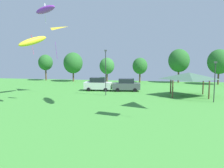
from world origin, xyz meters
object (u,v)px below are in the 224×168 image
at_px(parked_car_leftmost, 98,84).
at_px(treeline_tree_4, 179,61).
at_px(light_post_0, 106,70).
at_px(park_pavilion, 189,76).
at_px(light_post_1, 215,79).
at_px(treeline_tree_2, 107,66).
at_px(treeline_tree_5, 219,62).
at_px(parked_car_second_from_left, 126,85).
at_px(kite_flying_2, 52,37).
at_px(treeline_tree_0, 46,63).
at_px(kite_flying_3, 33,41).
at_px(treeline_tree_3, 140,66).
at_px(treeline_tree_1, 73,63).
at_px(kite_flying_6, 45,10).

relative_size(parked_car_leftmost, treeline_tree_4, 0.63).
xyz_separation_m(light_post_0, treeline_tree_4, (12.79, 20.50, 1.14)).
bearing_deg(light_post_0, park_pavilion, 7.02).
distance_m(parked_car_leftmost, light_post_1, 19.17).
relative_size(parked_car_leftmost, treeline_tree_2, 0.85).
distance_m(parked_car_leftmost, treeline_tree_5, 27.20).
bearing_deg(light_post_0, parked_car_leftmost, 116.82).
distance_m(parked_car_leftmost, parked_car_second_from_left, 4.96).
distance_m(kite_flying_2, treeline_tree_0, 23.27).
height_order(kite_flying_2, treeline_tree_5, kite_flying_2).
bearing_deg(treeline_tree_4, kite_flying_3, -137.66).
bearing_deg(treeline_tree_2, treeline_tree_5, -0.55).
relative_size(parked_car_second_from_left, treeline_tree_3, 0.87).
bearing_deg(treeline_tree_5, park_pavilion, -116.46).
bearing_deg(treeline_tree_1, parked_car_second_from_left, -43.69).
bearing_deg(treeline_tree_0, kite_flying_2, -61.28).
distance_m(treeline_tree_3, treeline_tree_4, 8.92).
xyz_separation_m(kite_flying_2, treeline_tree_3, (12.55, 19.46, -5.18)).
height_order(kite_flying_3, park_pavilion, kite_flying_3).
bearing_deg(treeline_tree_0, treeline_tree_5, -2.21).
relative_size(kite_flying_2, treeline_tree_5, 0.51).
bearing_deg(kite_flying_2, treeline_tree_5, 32.17).
height_order(treeline_tree_1, treeline_tree_5, treeline_tree_5).
bearing_deg(treeline_tree_0, parked_car_second_from_left, -34.04).
bearing_deg(treeline_tree_2, parked_car_leftmost, -85.04).
bearing_deg(light_post_1, treeline_tree_5, 74.91).
bearing_deg(treeline_tree_2, kite_flying_2, -104.80).
distance_m(kite_flying_2, light_post_1, 24.52).
bearing_deg(treeline_tree_1, parked_car_leftmost, -56.03).
bearing_deg(treeline_tree_3, park_pavilion, -64.53).
height_order(kite_flying_3, treeline_tree_4, kite_flying_3).
relative_size(kite_flying_6, light_post_0, 0.49).
relative_size(kite_flying_3, kite_flying_6, 1.29).
xyz_separation_m(kite_flying_3, park_pavilion, (23.69, 2.88, -5.25)).
height_order(light_post_0, light_post_1, light_post_0).
bearing_deg(kite_flying_6, treeline_tree_1, 103.37).
xyz_separation_m(parked_car_second_from_left, light_post_0, (-2.59, -4.97, 2.81)).
xyz_separation_m(light_post_0, treeline_tree_3, (4.04, 19.32, -0.10)).
xyz_separation_m(parked_car_leftmost, park_pavilion, (14.87, -3.12, 1.92)).
distance_m(kite_flying_2, park_pavilion, 21.89).
bearing_deg(treeline_tree_2, kite_flying_3, -110.95).
distance_m(kite_flying_3, light_post_0, 12.10).
xyz_separation_m(kite_flying_2, park_pavilion, (21.01, 1.69, -5.91)).
bearing_deg(treeline_tree_1, kite_flying_6, -76.63).
height_order(parked_car_leftmost, treeline_tree_5, treeline_tree_5).
xyz_separation_m(parked_car_leftmost, treeline_tree_3, (6.40, 14.66, 2.65)).
relative_size(parked_car_second_from_left, light_post_0, 0.71).
xyz_separation_m(parked_car_second_from_left, treeline_tree_4, (10.20, 15.53, 3.95)).
xyz_separation_m(treeline_tree_2, treeline_tree_3, (7.61, 0.76, 0.02)).
distance_m(light_post_1, treeline_tree_4, 23.69).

